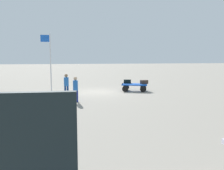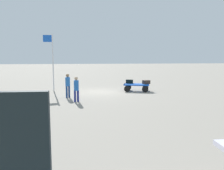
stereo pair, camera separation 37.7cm
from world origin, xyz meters
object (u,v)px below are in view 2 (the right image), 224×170
Objects in this scene: worker_lead at (68,84)px; flagpole at (52,58)px; suitcase_olive at (129,81)px; suitcase_grey at (146,82)px; luggage_cart at (136,86)px; worker_trailing at (76,87)px.

worker_lead is 0.36× the size of flagpole.
flagpole is at bearing -1.38° from suitcase_olive.
suitcase_grey is 1.00× the size of suitcase_olive.
worker_lead is at bearing 20.55° from suitcase_grey.
worker_trailing reaches higher than luggage_cart.
suitcase_olive is (1.35, -0.61, -0.00)m from suitcase_grey.
worker_trailing is (5.82, 4.08, 0.19)m from suitcase_grey.
suitcase_olive is at bearing 178.62° from flagpole.
flagpole is at bearing -5.72° from luggage_cart.
luggage_cart is at bearing -140.20° from worker_trailing.
suitcase_olive is at bearing -133.62° from worker_trailing.
worker_lead is 1.04× the size of worker_trailing.
suitcase_olive is 5.98m from worker_lead.
luggage_cart is 1.34× the size of worker_lead.
suitcase_grey is (-0.86, 0.06, 0.33)m from luggage_cart.
worker_lead reaches higher than worker_trailing.
suitcase_olive is 6.48m from worker_trailing.
worker_lead reaches higher than luggage_cart.
suitcase_olive is 0.40× the size of worker_trailing.
suitcase_grey is 8.29m from flagpole.
suitcase_grey is 0.40× the size of worker_trailing.
luggage_cart is at bearing 174.28° from flagpole.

